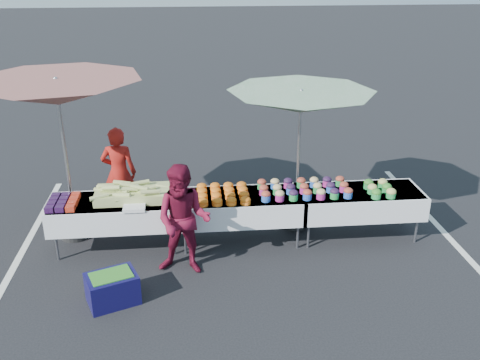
{
  "coord_description": "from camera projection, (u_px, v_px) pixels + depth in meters",
  "views": [
    {
      "loc": [
        -0.69,
        -7.07,
        4.0
      ],
      "look_at": [
        0.0,
        0.0,
        1.0
      ],
      "focal_mm": 40.0,
      "sensor_mm": 36.0,
      "label": 1
    }
  ],
  "objects": [
    {
      "name": "ground",
      "position": [
        240.0,
        241.0,
        8.1
      ],
      "size": [
        80.0,
        80.0,
        0.0
      ],
      "primitive_type": "plane",
      "color": "black"
    },
    {
      "name": "stripe_left",
      "position": [
        23.0,
        251.0,
        7.81
      ],
      "size": [
        0.1,
        5.0,
        0.0
      ],
      "primitive_type": "cube",
      "color": "silver",
      "rests_on": "ground"
    },
    {
      "name": "stripe_right",
      "position": [
        443.0,
        231.0,
        8.39
      ],
      "size": [
        0.1,
        5.0,
        0.0
      ],
      "primitive_type": "cube",
      "color": "silver",
      "rests_on": "ground"
    },
    {
      "name": "table_left",
      "position": [
        116.0,
        211.0,
        7.71
      ],
      "size": [
        1.86,
        0.81,
        0.75
      ],
      "color": "white",
      "rests_on": "ground"
    },
    {
      "name": "table_center",
      "position": [
        240.0,
        206.0,
        7.87
      ],
      "size": [
        1.86,
        0.81,
        0.75
      ],
      "color": "white",
      "rests_on": "ground"
    },
    {
      "name": "table_right",
      "position": [
        359.0,
        201.0,
        8.03
      ],
      "size": [
        1.86,
        0.81,
        0.75
      ],
      "color": "white",
      "rests_on": "ground"
    },
    {
      "name": "berry_punnets",
      "position": [
        63.0,
        202.0,
        7.51
      ],
      "size": [
        0.4,
        0.54,
        0.08
      ],
      "color": "black",
      "rests_on": "table_left"
    },
    {
      "name": "corn_pile",
      "position": [
        132.0,
        193.0,
        7.67
      ],
      "size": [
        1.16,
        0.57,
        0.26
      ],
      "color": "#90AA57",
      "rests_on": "table_left"
    },
    {
      "name": "plastic_bags",
      "position": [
        134.0,
        207.0,
        7.39
      ],
      "size": [
        0.3,
        0.25,
        0.05
      ],
      "primitive_type": "cube",
      "color": "white",
      "rests_on": "table_left"
    },
    {
      "name": "carrot_bowls",
      "position": [
        223.0,
        194.0,
        7.76
      ],
      "size": [
        0.75,
        0.69,
        0.11
      ],
      "color": "orange",
      "rests_on": "table_center"
    },
    {
      "name": "potato_cups",
      "position": [
        304.0,
        188.0,
        7.86
      ],
      "size": [
        1.34,
        0.58,
        0.16
      ],
      "color": "blue",
      "rests_on": "table_right"
    },
    {
      "name": "bean_baskets",
      "position": [
        380.0,
        188.0,
        7.87
      ],
      "size": [
        0.36,
        0.5,
        0.15
      ],
      "color": "green",
      "rests_on": "table_right"
    },
    {
      "name": "vendor",
      "position": [
        119.0,
        173.0,
        8.6
      ],
      "size": [
        0.58,
        0.41,
        1.52
      ],
      "primitive_type": "imported",
      "rotation": [
        0.0,
        0.0,
        3.06
      ],
      "color": "#A11912",
      "rests_on": "ground"
    },
    {
      "name": "customer",
      "position": [
        184.0,
        220.0,
        7.04
      ],
      "size": [
        0.86,
        0.74,
        1.54
      ],
      "primitive_type": "imported",
      "rotation": [
        0.0,
        0.0,
        -0.23
      ],
      "color": "maroon",
      "rests_on": "ground"
    },
    {
      "name": "umbrella_left",
      "position": [
        57.0,
        93.0,
        7.37
      ],
      "size": [
        2.8,
        2.8,
        2.47
      ],
      "rotation": [
        0.0,
        0.0,
        -0.18
      ],
      "color": "black",
      "rests_on": "ground"
    },
    {
      "name": "umbrella_right",
      "position": [
        301.0,
        103.0,
        7.77
      ],
      "size": [
        2.47,
        2.47,
        2.22
      ],
      "rotation": [
        0.0,
        0.0,
        -0.15
      ],
      "color": "black",
      "rests_on": "ground"
    },
    {
      "name": "storage_bin",
      "position": [
        112.0,
        288.0,
        6.6
      ],
      "size": [
        0.72,
        0.63,
        0.39
      ],
      "rotation": [
        0.0,
        0.0,
        0.37
      ],
      "color": "#100D42",
      "rests_on": "ground"
    }
  ]
}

